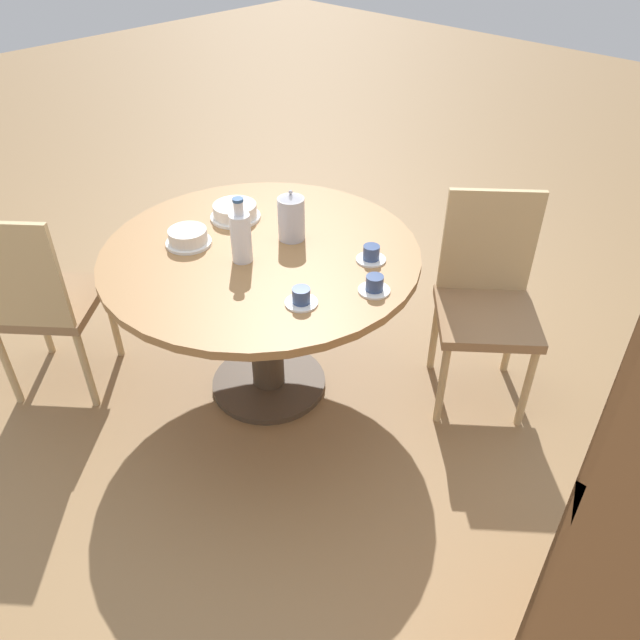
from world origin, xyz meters
The scene contains 11 objects.
ground_plane centered at (0.00, 0.00, 0.00)m, with size 14.00×14.00×0.00m, color #937047.
dining_table centered at (0.00, 0.00, 0.59)m, with size 1.31×1.31×0.74m.
chair_a centered at (0.67, -0.69, 0.50)m, with size 0.59×0.59×0.95m.
chair_b centered at (-0.67, 0.69, 0.50)m, with size 0.59×0.59×0.95m.
coffee_pot centered at (-0.16, 0.02, 0.84)m, with size 0.11×0.11×0.22m.
water_bottle centered at (0.10, 0.01, 0.85)m, with size 0.08×0.08×0.27m.
cake_main centered at (-0.11, -0.29, 0.78)m, with size 0.22×0.22×0.07m.
cake_second centered at (0.17, -0.25, 0.78)m, with size 0.19×0.19×0.07m.
cup_a centered at (-0.25, 0.38, 0.77)m, with size 0.12×0.12×0.06m.
cup_b centered at (-0.09, 0.52, 0.77)m, with size 0.12×0.12×0.06m.
cup_c centered at (0.15, 0.39, 0.77)m, with size 0.12×0.12×0.06m.
Camera 1 is at (1.42, 1.70, 2.05)m, focal length 35.00 mm.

